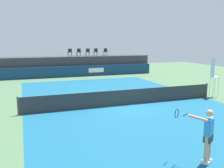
{
  "coord_description": "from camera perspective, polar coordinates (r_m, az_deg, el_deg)",
  "views": [
    {
      "loc": [
        -5.89,
        -13.63,
        3.84
      ],
      "look_at": [
        -0.14,
        2.0,
        1.0
      ],
      "focal_mm": 39.55,
      "sensor_mm": 36.0,
      "label": 1
    }
  ],
  "objects": [
    {
      "name": "spectator_chair_center",
      "position": [
        29.7,
        -5.67,
        7.42
      ],
      "size": [
        0.44,
        0.44,
        0.89
      ],
      "color": "#1E232D",
      "rests_on": "spectator_platform"
    },
    {
      "name": "court_inner",
      "position": [
        15.34,
        3.09,
        -4.83
      ],
      "size": [
        12.0,
        22.0,
        0.0
      ],
      "primitive_type": "cube",
      "color": "#16597A",
      "rests_on": "ground"
    },
    {
      "name": "umpire_chair",
      "position": [
        18.73,
        22.41,
        2.03
      ],
      "size": [
        0.5,
        0.5,
        2.76
      ],
      "color": "white",
      "rests_on": "ground"
    },
    {
      "name": "spectator_chair_far_left",
      "position": [
        29.4,
        -9.74,
        7.3
      ],
      "size": [
        0.44,
        0.44,
        0.89
      ],
      "color": "#1E232D",
      "rests_on": "spectator_platform"
    },
    {
      "name": "spectator_chair_right",
      "position": [
        30.3,
        -3.81,
        7.49
      ],
      "size": [
        0.45,
        0.45,
        0.89
      ],
      "color": "#1E232D",
      "rests_on": "spectator_platform"
    },
    {
      "name": "spectator_chair_left",
      "position": [
        29.63,
        -7.72,
        7.37
      ],
      "size": [
        0.45,
        0.45,
        0.89
      ],
      "color": "#1E232D",
      "rests_on": "spectator_platform"
    },
    {
      "name": "tennis_ball",
      "position": [
        16.13,
        8.61,
        -4.07
      ],
      "size": [
        0.07,
        0.07,
        0.07
      ],
      "primitive_type": "sphere",
      "color": "#D8EA33",
      "rests_on": "court_inner"
    },
    {
      "name": "spectator_chair_far_right",
      "position": [
        30.31,
        -1.59,
        7.51
      ],
      "size": [
        0.45,
        0.45,
        0.89
      ],
      "color": "#1E232D",
      "rests_on": "spectator_platform"
    },
    {
      "name": "spectator_platform",
      "position": [
        29.65,
        -8.67,
        4.26
      ],
      "size": [
        18.0,
        2.8,
        2.2
      ],
      "primitive_type": "cube",
      "color": "#38383D",
      "rests_on": "ground"
    },
    {
      "name": "net_post_far",
      "position": [
        18.53,
        21.02,
        -1.36
      ],
      "size": [
        0.1,
        0.1,
        1.0
      ],
      "primitive_type": "cylinder",
      "color": "#4C4C51",
      "rests_on": "ground"
    },
    {
      "name": "net_post_near",
      "position": [
        14.04,
        -20.92,
        -4.74
      ],
      "size": [
        0.1,
        0.1,
        1.0
      ],
      "primitive_type": "cylinder",
      "color": "#4C4C51",
      "rests_on": "ground"
    },
    {
      "name": "tennis_net",
      "position": [
        15.23,
        3.11,
        -3.1
      ],
      "size": [
        12.4,
        0.02,
        0.95
      ],
      "primitive_type": "cube",
      "color": "#2D2D2D",
      "rests_on": "ground"
    },
    {
      "name": "ground_plane",
      "position": [
        18.06,
        -0.67,
        -2.6
      ],
      "size": [
        48.0,
        48.0,
        0.0
      ],
      "primitive_type": "plane",
      "color": "#4C704C"
    },
    {
      "name": "tennis_player",
      "position": [
        8.51,
        21.19,
        -10.79
      ],
      "size": [
        1.1,
        1.01,
        1.77
      ],
      "color": "white",
      "rests_on": "court_inner"
    },
    {
      "name": "sponsor_wall",
      "position": [
        27.95,
        -7.88,
        2.93
      ],
      "size": [
        18.0,
        0.22,
        1.2
      ],
      "color": "navy",
      "rests_on": "ground"
    }
  ]
}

